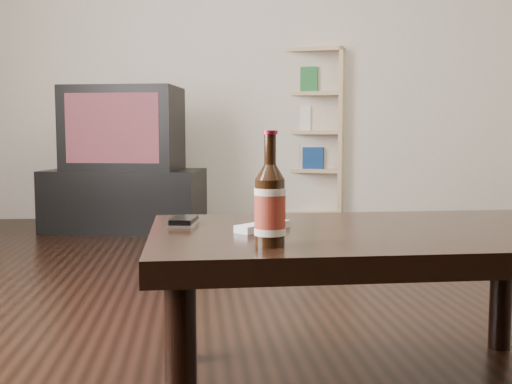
{
  "coord_description": "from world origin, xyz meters",
  "views": [
    {
      "loc": [
        -0.63,
        -1.8,
        0.66
      ],
      "look_at": [
        -0.5,
        -0.55,
        0.54
      ],
      "focal_mm": 42.0,
      "sensor_mm": 36.0,
      "label": 1
    }
  ],
  "objects": [
    {
      "name": "phone",
      "position": [
        -0.66,
        -0.23,
        0.43
      ],
      "size": [
        0.08,
        0.13,
        0.02
      ],
      "rotation": [
        0.0,
        0.0,
        -0.18
      ],
      "color": "silver",
      "rests_on": "coffee_table"
    },
    {
      "name": "tv",
      "position": [
        -1.1,
        2.35,
        0.7
      ],
      "size": [
        0.83,
        0.61,
        0.56
      ],
      "rotation": [
        0.0,
        0.0,
        -0.21
      ],
      "color": "black",
      "rests_on": "tv_stand"
    },
    {
      "name": "remote",
      "position": [
        -0.46,
        -0.34,
        0.43
      ],
      "size": [
        0.15,
        0.14,
        0.02
      ],
      "rotation": [
        0.0,
        0.0,
        -0.83
      ],
      "color": "#BABABC",
      "rests_on": "coffee_table"
    },
    {
      "name": "wall_back",
      "position": [
        0.0,
        3.01,
        1.35
      ],
      "size": [
        5.0,
        0.02,
        2.7
      ],
      "primitive_type": "cube",
      "color": "beige",
      "rests_on": "ground"
    },
    {
      "name": "bookshelf",
      "position": [
        0.25,
        3.15,
        0.7
      ],
      "size": [
        0.8,
        0.56,
        1.35
      ],
      "rotation": [
        0.0,
        0.0,
        -0.35
      ],
      "color": "#9E7954",
      "rests_on": "floor"
    },
    {
      "name": "coffee_table",
      "position": [
        -0.18,
        -0.35,
        0.36
      ],
      "size": [
        1.13,
        0.67,
        0.42
      ],
      "rotation": [
        0.0,
        0.0,
        0.01
      ],
      "color": "black",
      "rests_on": "floor"
    },
    {
      "name": "beer_bottle",
      "position": [
        -0.47,
        -0.55,
        0.51
      ],
      "size": [
        0.07,
        0.07,
        0.25
      ],
      "rotation": [
        0.0,
        0.0,
        -0.07
      ],
      "color": "black",
      "rests_on": "coffee_table"
    },
    {
      "name": "tv_stand",
      "position": [
        -1.1,
        2.35,
        0.21
      ],
      "size": [
        1.13,
        0.73,
        0.42
      ],
      "primitive_type": "cube",
      "rotation": [
        0.0,
        0.0,
        -0.21
      ],
      "color": "black",
      "rests_on": "floor"
    },
    {
      "name": "floor",
      "position": [
        0.0,
        0.0,
        -0.01
      ],
      "size": [
        5.0,
        6.0,
        0.01
      ],
      "primitive_type": "cube",
      "color": "black",
      "rests_on": "ground"
    }
  ]
}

